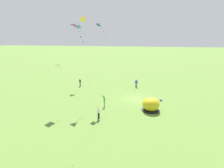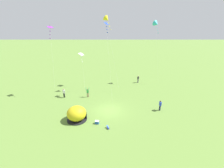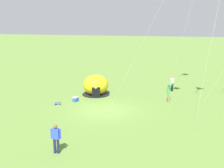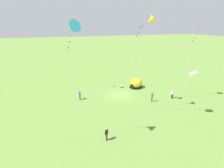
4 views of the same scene
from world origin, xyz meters
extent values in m
plane|color=olive|center=(0.00, 0.00, 0.00)|extent=(300.00, 300.00, 0.00)
ellipsoid|color=gold|center=(-4.53, -2.59, 1.05)|extent=(2.70, 2.60, 2.10)
cylinder|color=black|center=(-4.53, -2.59, 0.05)|extent=(2.81, 2.81, 0.10)
cube|color=black|center=(-3.35, -2.10, 0.55)|extent=(0.42, 0.78, 1.10)
cube|color=#2659B2|center=(-1.60, -3.50, 0.19)|extent=(0.57, 0.43, 0.38)
cube|color=white|center=(-1.60, -3.50, 0.41)|extent=(0.58, 0.44, 0.06)
cylinder|color=blue|center=(-0.06, -4.64, 0.17)|extent=(0.33, 0.38, 0.22)
sphere|color=tan|center=(-0.16, -4.41, 0.20)|extent=(0.19, 0.19, 0.19)
cylinder|color=#3F72CC|center=(-0.16, -4.41, 0.29)|extent=(0.24, 0.24, 0.06)
cylinder|color=tan|center=(-0.20, -4.57, 0.09)|extent=(0.07, 0.07, 0.17)
cylinder|color=tan|center=(-0.01, -4.49, 0.09)|extent=(0.07, 0.07, 0.17)
cylinder|color=navy|center=(-0.08, -4.79, 0.07)|extent=(0.09, 0.09, 0.13)
cylinder|color=navy|center=(0.06, -4.72, 0.07)|extent=(0.09, 0.09, 0.13)
cylinder|color=#4C4C51|center=(6.59, 12.79, 0.44)|extent=(0.15, 0.15, 0.88)
cylinder|color=#4C4C51|center=(6.73, 12.93, 0.44)|extent=(0.15, 0.15, 0.88)
cube|color=black|center=(6.66, 12.86, 1.18)|extent=(0.44, 0.44, 0.60)
sphere|color=tan|center=(6.66, 12.86, 1.61)|extent=(0.22, 0.22, 0.22)
cylinder|color=black|center=(6.48, 12.68, 1.18)|extent=(0.09, 0.09, 0.58)
cylinder|color=black|center=(6.83, 13.04, 1.18)|extent=(0.09, 0.09, 0.58)
cylinder|color=#1E2347|center=(8.02, 0.15, 0.44)|extent=(0.15, 0.15, 0.88)
cylinder|color=#1E2347|center=(8.06, -0.05, 0.44)|extent=(0.15, 0.15, 0.88)
cube|color=blue|center=(8.04, 0.05, 1.18)|extent=(0.31, 0.42, 0.60)
sphere|color=brown|center=(8.04, 0.05, 1.61)|extent=(0.22, 0.22, 0.22)
cylinder|color=blue|center=(7.99, 0.29, 1.18)|extent=(0.09, 0.09, 0.58)
cylinder|color=blue|center=(8.09, -0.20, 1.18)|extent=(0.09, 0.09, 0.58)
cylinder|color=#8C7251|center=(-4.21, 4.87, 0.44)|extent=(0.15, 0.15, 0.88)
cylinder|color=#8C7251|center=(-4.01, 4.91, 0.44)|extent=(0.15, 0.15, 0.88)
cube|color=green|center=(-4.11, 4.89, 1.18)|extent=(0.41, 0.30, 0.60)
sphere|color=brown|center=(-4.11, 4.89, 1.61)|extent=(0.22, 0.22, 0.22)
cylinder|color=green|center=(-4.39, 5.00, 1.64)|extent=(0.21, 0.39, 0.50)
cylinder|color=green|center=(-3.87, 5.08, 1.64)|extent=(0.09, 0.38, 0.50)
cylinder|color=black|center=(-8.64, 4.83, 0.44)|extent=(0.15, 0.15, 0.88)
cylinder|color=black|center=(-8.46, 4.74, 0.44)|extent=(0.15, 0.15, 0.88)
cube|color=white|center=(-8.55, 4.78, 1.18)|extent=(0.45, 0.39, 0.60)
sphere|color=#9E7051|center=(-8.55, 4.78, 1.61)|extent=(0.22, 0.22, 0.22)
cylinder|color=white|center=(-8.77, 4.90, 1.18)|extent=(0.09, 0.09, 0.58)
cylinder|color=white|center=(-8.33, 4.67, 1.18)|extent=(0.09, 0.09, 0.58)
cylinder|color=silver|center=(0.74, 8.16, 6.90)|extent=(2.45, 1.67, 13.79)
cylinder|color=brown|center=(1.96, 7.33, 0.03)|extent=(0.03, 0.03, 0.06)
cone|color=yellow|center=(-0.49, 8.99, 13.79)|extent=(1.67, 1.61, 1.35)
cube|color=yellow|center=(-0.21, 8.80, 13.13)|extent=(0.17, 0.19, 0.12)
cube|color=yellow|center=(0.02, 8.65, 12.57)|extent=(0.18, 0.19, 0.12)
cube|color=yellow|center=(0.25, 8.49, 12.01)|extent=(0.10, 0.21, 0.12)
cylinder|color=silver|center=(-10.17, 5.62, 6.21)|extent=(0.16, 2.54, 12.43)
cylinder|color=brown|center=(-10.09, 4.35, 0.03)|extent=(0.03, 0.03, 0.06)
cube|color=purple|center=(-10.25, 6.88, 12.42)|extent=(1.24, 1.24, 0.34)
cylinder|color=#332314|center=(-10.25, 6.88, 12.43)|extent=(0.04, 0.31, 0.78)
cube|color=purple|center=(-10.23, 6.56, 11.76)|extent=(0.21, 0.10, 0.12)
cube|color=purple|center=(-10.21, 6.29, 11.19)|extent=(0.21, 0.12, 0.12)
cube|color=purple|center=(-10.19, 6.02, 10.63)|extent=(0.20, 0.06, 0.12)
cylinder|color=silver|center=(-5.64, 9.77, 3.50)|extent=(1.05, 3.48, 7.00)
cylinder|color=brown|center=(-5.12, 8.03, 0.03)|extent=(0.03, 0.03, 0.06)
cube|color=white|center=(-6.16, 11.50, 7.00)|extent=(1.25, 1.29, 0.47)
cylinder|color=#332314|center=(-6.16, 11.50, 7.01)|extent=(0.14, 0.40, 0.78)
cube|color=white|center=(-6.04, 11.10, 6.49)|extent=(0.20, 0.07, 0.12)
cube|color=white|center=(-5.94, 10.76, 6.05)|extent=(0.21, 0.13, 0.12)
cube|color=white|center=(-5.83, 10.42, 5.61)|extent=(0.20, 0.16, 0.12)
cylinder|color=silver|center=(10.47, 12.34, 6.54)|extent=(1.24, 2.18, 13.09)
cylinder|color=brown|center=(11.08, 11.26, 0.03)|extent=(0.03, 0.03, 0.06)
cone|color=#33B7D1|center=(9.85, 13.43, 13.09)|extent=(1.70, 1.76, 1.47)
cube|color=#33B7D1|center=(10.01, 13.16, 12.41)|extent=(0.19, 0.17, 0.12)
cube|color=#33B7D1|center=(10.13, 12.93, 11.84)|extent=(0.19, 0.17, 0.12)
cube|color=#33B7D1|center=(10.26, 12.70, 11.26)|extent=(0.21, 0.11, 0.12)
cylinder|color=silver|center=(0.05, 3.50, 6.51)|extent=(1.17, 6.01, 13.01)
cylinder|color=brown|center=(0.63, 0.50, 0.03)|extent=(0.03, 0.03, 0.06)
cube|color=blue|center=(-0.53, 6.49, 13.01)|extent=(0.88, 0.91, 0.42)
cylinder|color=#332314|center=(-0.53, 6.49, 13.02)|extent=(0.08, 0.34, 0.47)
cube|color=blue|center=(-0.45, 6.09, 12.48)|extent=(0.21, 0.14, 0.12)
cube|color=blue|center=(-0.38, 5.74, 12.04)|extent=(0.20, 0.16, 0.12)
cube|color=blue|center=(-0.32, 5.40, 11.59)|extent=(0.20, 0.06, 0.12)
camera|label=1|loc=(-30.39, -0.75, 11.43)|focal=28.00mm
camera|label=2|loc=(0.46, -20.78, 12.33)|focal=24.00mm
camera|label=3|loc=(19.97, 7.31, 7.10)|focal=42.00mm
camera|label=4|loc=(11.49, 29.90, 13.57)|focal=28.00mm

